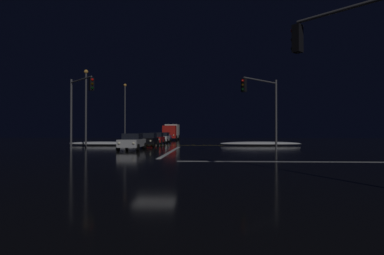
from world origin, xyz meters
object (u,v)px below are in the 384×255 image
(traffic_signal_se, at_px, (359,55))
(sedan_blue, at_px, (165,137))
(sedan_black, at_px, (148,140))
(sedan_white, at_px, (163,138))
(box_truck, at_px, (172,131))
(sedan_red, at_px, (156,138))
(traffic_signal_ne, at_px, (263,100))
(streetlamp_left_far, at_px, (125,109))
(streetlamp_left_near, at_px, (86,102))
(sedan_silver, at_px, (132,142))
(traffic_signal_nw, at_px, (79,100))

(traffic_signal_se, bearing_deg, sedan_blue, 105.97)
(sedan_black, distance_m, sedan_white, 11.46)
(sedan_blue, xyz_separation_m, box_truck, (0.35, 6.92, 0.91))
(sedan_black, bearing_deg, sedan_red, 89.82)
(sedan_white, height_order, traffic_signal_ne, traffic_signal_ne)
(traffic_signal_se, height_order, streetlamp_left_far, streetlamp_left_far)
(traffic_signal_ne, xyz_separation_m, traffic_signal_se, (0.22, -16.03, -0.11))
(sedan_blue, bearing_deg, streetlamp_left_near, -106.39)
(sedan_silver, height_order, streetlamp_left_near, streetlamp_left_near)
(traffic_signal_ne, relative_size, traffic_signal_nw, 0.97)
(traffic_signal_nw, xyz_separation_m, traffic_signal_se, (16.14, -16.14, -0.23))
(sedan_red, bearing_deg, streetlamp_left_near, -128.69)
(sedan_blue, bearing_deg, traffic_signal_se, -74.03)
(sedan_silver, distance_m, sedan_blue, 23.92)
(streetlamp_left_near, bearing_deg, traffic_signal_nw, -73.12)
(sedan_black, height_order, traffic_signal_nw, traffic_signal_nw)
(box_truck, relative_size, streetlamp_left_far, 0.88)
(box_truck, distance_m, traffic_signal_se, 51.02)
(box_truck, bearing_deg, traffic_signal_nw, -97.31)
(sedan_red, height_order, traffic_signal_ne, traffic_signal_ne)
(sedan_black, height_order, traffic_signal_se, traffic_signal_se)
(sedan_red, relative_size, streetlamp_left_near, 0.51)
(sedan_black, xyz_separation_m, traffic_signal_se, (11.74, -25.00, 3.49))
(sedan_silver, relative_size, streetlamp_left_far, 0.46)
(sedan_silver, bearing_deg, traffic_signal_nw, -147.61)
(traffic_signal_ne, height_order, streetlamp_left_near, streetlamp_left_near)
(streetlamp_left_far, distance_m, streetlamp_left_near, 16.01)
(sedan_black, bearing_deg, sedan_white, 89.90)
(sedan_blue, bearing_deg, sedan_black, -88.50)
(sedan_white, xyz_separation_m, streetlamp_left_near, (-6.38, -13.86, 4.12))
(box_truck, bearing_deg, sedan_black, -89.75)
(traffic_signal_se, bearing_deg, sedan_white, 107.82)
(traffic_signal_ne, xyz_separation_m, traffic_signal_nw, (-15.92, 0.11, 0.12))
(traffic_signal_nw, bearing_deg, traffic_signal_se, -45.00)
(sedan_silver, relative_size, sedan_white, 1.00)
(sedan_black, height_order, traffic_signal_ne, traffic_signal_ne)
(traffic_signal_nw, height_order, traffic_signal_se, traffic_signal_nw)
(sedan_white, height_order, streetlamp_left_near, streetlamp_left_near)
(sedan_silver, xyz_separation_m, sedan_blue, (-0.13, 23.92, 0.00))
(sedan_blue, height_order, box_truck, box_truck)
(traffic_signal_ne, xyz_separation_m, streetlamp_left_near, (-17.88, 6.57, 0.52))
(sedan_silver, height_order, traffic_signal_nw, traffic_signal_nw)
(traffic_signal_nw, height_order, streetlamp_left_far, streetlamp_left_far)
(box_truck, xyz_separation_m, streetlamp_left_far, (-6.25, -10.96, 3.67))
(sedan_silver, relative_size, box_truck, 0.52)
(box_truck, bearing_deg, sedan_silver, -90.41)
(sedan_white, height_order, streetlamp_left_far, streetlamp_left_far)
(box_truck, height_order, traffic_signal_ne, traffic_signal_ne)
(sedan_black, xyz_separation_m, sedan_white, (0.02, 11.46, 0.00))
(sedan_red, bearing_deg, streetlamp_left_far, 128.41)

